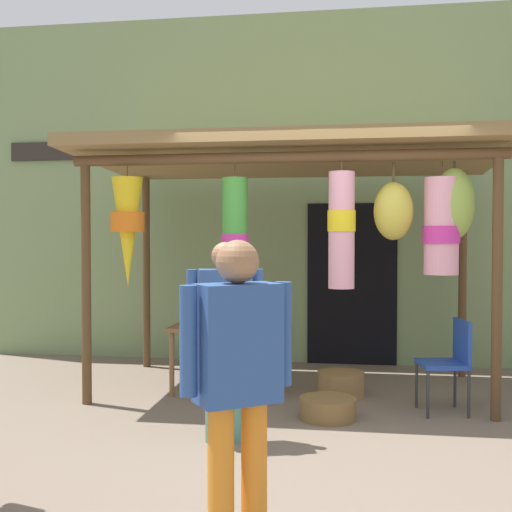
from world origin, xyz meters
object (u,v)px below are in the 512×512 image
flower_heap_on_table (223,318)px  customer_foreground (238,373)px  folding_chair (451,357)px  wicker_basket_spare (341,384)px  wicker_basket_by_table (328,408)px  display_table (228,334)px  passerby_at_right (225,325)px

flower_heap_on_table → customer_foreground: size_ratio=0.45×
folding_chair → wicker_basket_spare: bearing=155.6°
customer_foreground → wicker_basket_by_table: bearing=82.2°
flower_heap_on_table → customer_foreground: customer_foreground is taller
folding_chair → customer_foreground: customer_foreground is taller
display_table → customer_foreground: size_ratio=0.72×
wicker_basket_spare → wicker_basket_by_table: bearing=-96.5°
passerby_at_right → customer_foreground: bearing=-76.6°
wicker_basket_by_table → passerby_at_right: (-0.76, -0.73, 0.81)m
display_table → wicker_basket_by_table: size_ratio=2.29×
flower_heap_on_table → passerby_at_right: 1.65m
flower_heap_on_table → wicker_basket_spare: bearing=-2.9°
flower_heap_on_table → customer_foreground: (0.77, -3.37, 0.17)m
flower_heap_on_table → passerby_at_right: (0.35, -1.61, 0.16)m
folding_chair → customer_foreground: 3.23m
wicker_basket_spare → customer_foreground: (-0.43, -3.31, 0.80)m
wicker_basket_spare → display_table: bearing=-179.7°
wicker_basket_by_table → wicker_basket_spare: 0.83m
folding_chair → passerby_at_right: passerby_at_right is taller
flower_heap_on_table → wicker_basket_by_table: (1.11, -0.88, -0.65)m
wicker_basket_by_table → passerby_at_right: size_ratio=0.32×
display_table → flower_heap_on_table: flower_heap_on_table is taller
wicker_basket_by_table → customer_foreground: bearing=-97.8°
wicker_basket_by_table → passerby_at_right: passerby_at_right is taller
folding_chair → customer_foreground: (-1.42, -2.87, 0.42)m
customer_foreground → passerby_at_right: bearing=103.4°
wicker_basket_spare → passerby_at_right: (-0.86, -1.55, 0.78)m
folding_chair → passerby_at_right: (-1.84, -1.10, 0.40)m
flower_heap_on_table → customer_foreground: 3.47m
display_table → wicker_basket_spare: bearing=0.3°
wicker_basket_spare → passerby_at_right: 1.93m
flower_heap_on_table → customer_foreground: bearing=-77.2°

